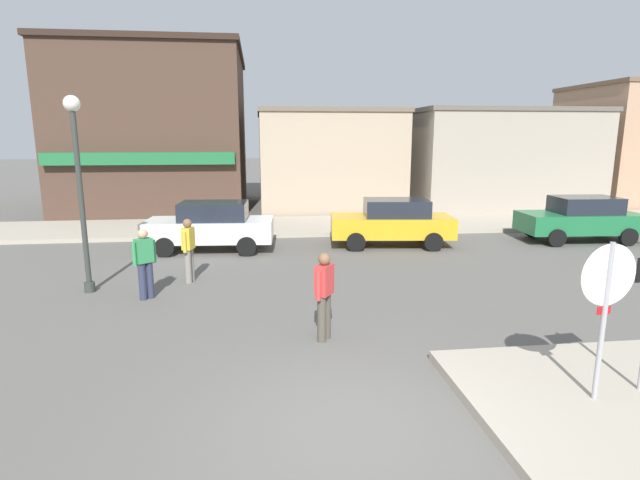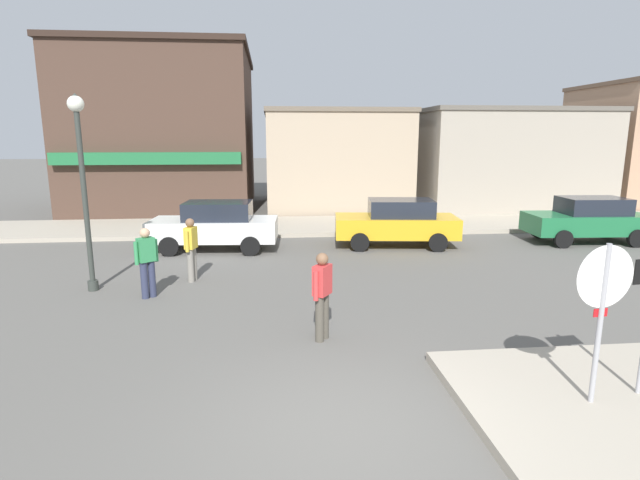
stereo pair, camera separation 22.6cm
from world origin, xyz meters
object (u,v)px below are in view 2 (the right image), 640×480
(parked_car_third, at_px, (588,219))
(pedestrian_crossing_near, at_px, (322,294))
(stop_sign, at_px, (602,303))
(pedestrian_crossing_far, at_px, (147,261))
(pedestrian_kerb_side, at_px, (191,248))
(parked_car_second, at_px, (397,222))
(parked_car_nearest, at_px, (215,225))
(lamp_post, at_px, (82,165))

(parked_car_third, xyz_separation_m, pedestrian_crossing_near, (-9.97, -7.49, 0.06))
(stop_sign, height_order, pedestrian_crossing_far, stop_sign)
(pedestrian_kerb_side, bearing_deg, parked_car_second, 29.95)
(parked_car_nearest, height_order, parked_car_third, same)
(lamp_post, distance_m, parked_car_nearest, 5.26)
(stop_sign, height_order, parked_car_nearest, stop_sign)
(parked_car_nearest, xyz_separation_m, pedestrian_kerb_side, (-0.22, -3.56, 0.06))
(lamp_post, relative_size, pedestrian_kerb_side, 2.82)
(parked_car_second, distance_m, pedestrian_crossing_far, 8.47)
(parked_car_third, relative_size, pedestrian_kerb_side, 2.54)
(pedestrian_kerb_side, bearing_deg, pedestrian_crossing_far, -122.05)
(lamp_post, height_order, parked_car_nearest, lamp_post)
(pedestrian_crossing_near, xyz_separation_m, pedestrian_crossing_far, (-3.68, 2.77, 0.00))
(parked_car_third, height_order, pedestrian_crossing_far, pedestrian_crossing_far)
(parked_car_second, relative_size, parked_car_third, 1.02)
(parked_car_second, height_order, pedestrian_crossing_near, pedestrian_crossing_near)
(parked_car_third, relative_size, pedestrian_crossing_far, 2.54)
(stop_sign, bearing_deg, parked_car_nearest, 120.04)
(lamp_post, relative_size, pedestrian_crossing_near, 2.82)
(parked_car_nearest, relative_size, pedestrian_crossing_near, 2.55)
(parked_car_nearest, distance_m, parked_car_third, 12.65)
(lamp_post, bearing_deg, parked_car_third, 14.94)
(lamp_post, distance_m, parked_car_third, 15.78)
(pedestrian_crossing_near, height_order, pedestrian_kerb_side, same)
(parked_car_third, xyz_separation_m, pedestrian_crossing_far, (-13.65, -4.72, 0.06))
(parked_car_third, bearing_deg, stop_sign, -123.06)
(lamp_post, height_order, pedestrian_kerb_side, lamp_post)
(stop_sign, distance_m, pedestrian_kerb_side, 9.21)
(parked_car_second, bearing_deg, lamp_post, -153.89)
(stop_sign, xyz_separation_m, parked_car_third, (6.67, 10.24, -0.71))
(stop_sign, distance_m, parked_car_second, 10.36)
(lamp_post, bearing_deg, parked_car_second, 26.11)
(parked_car_second, bearing_deg, stop_sign, -89.89)
(parked_car_second, bearing_deg, parked_car_nearest, -179.98)
(parked_car_nearest, xyz_separation_m, pedestrian_crossing_near, (2.67, -7.59, 0.06))
(stop_sign, relative_size, lamp_post, 0.51)
(parked_car_nearest, height_order, parked_car_second, same)
(stop_sign, height_order, pedestrian_crossing_near, stop_sign)
(pedestrian_crossing_near, bearing_deg, parked_car_second, 66.59)
(parked_car_nearest, bearing_deg, pedestrian_crossing_near, -70.60)
(stop_sign, bearing_deg, pedestrian_crossing_near, 140.24)
(lamp_post, distance_m, pedestrian_kerb_side, 3.12)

